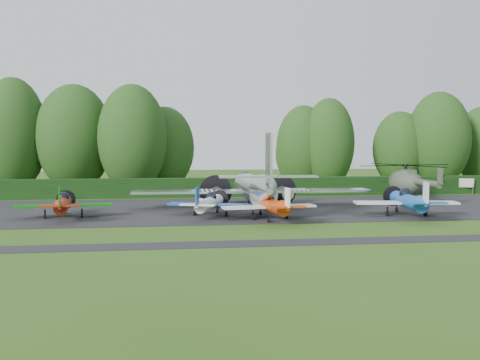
{
  "coord_description": "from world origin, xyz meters",
  "views": [
    {
      "loc": [
        -4.49,
        -35.31,
        5.61
      ],
      "look_at": [
        1.71,
        10.09,
        2.5
      ],
      "focal_mm": 40.0,
      "sensor_mm": 36.0,
      "label": 1
    }
  ],
  "objects": [
    {
      "name": "tree_1",
      "position": [
        -22.44,
        30.9,
        6.71
      ],
      "size": [
        7.71,
        7.71,
        13.45
      ],
      "color": "black",
      "rests_on": "ground"
    },
    {
      "name": "light_plane_orange",
      "position": [
        3.03,
        2.92,
        1.13
      ],
      "size": [
        7.05,
        7.42,
        2.71
      ],
      "rotation": [
        0.0,
        0.0,
        -0.13
      ],
      "color": "#C2380B",
      "rests_on": "ground"
    },
    {
      "name": "tree_9",
      "position": [
        12.86,
        33.42,
        4.31
      ],
      "size": [
        6.4,
        6.4,
        8.65
      ],
      "color": "black",
      "rests_on": "ground"
    },
    {
      "name": "tree_8",
      "position": [
        16.01,
        30.94,
        5.71
      ],
      "size": [
        6.55,
        6.55,
        11.45
      ],
      "color": "black",
      "rests_on": "ground"
    },
    {
      "name": "light_plane_white",
      "position": [
        -1.32,
        5.29,
        1.08
      ],
      "size": [
        6.78,
        7.13,
        2.61
      ],
      "rotation": [
        0.0,
        0.0,
        0.34
      ],
      "color": "white",
      "rests_on": "ground"
    },
    {
      "name": "tree_12",
      "position": [
        -15.39,
        30.39,
        6.33
      ],
      "size": [
        8.95,
        8.95,
        12.68
      ],
      "color": "black",
      "rests_on": "ground"
    },
    {
      "name": "hedgerow",
      "position": [
        0.0,
        21.0,
        0.0
      ],
      "size": [
        90.0,
        1.6,
        2.0
      ],
      "primitive_type": "cube",
      "color": "black",
      "rests_on": "ground"
    },
    {
      "name": "ground",
      "position": [
        0.0,
        0.0,
        0.0
      ],
      "size": [
        160.0,
        160.0,
        0.0
      ],
      "primitive_type": "plane",
      "color": "#2E5016",
      "rests_on": "ground"
    },
    {
      "name": "tree_2",
      "position": [
        -8.45,
        27.64,
        6.24
      ],
      "size": [
        7.98,
        7.98,
        12.49
      ],
      "color": "black",
      "rests_on": "ground"
    },
    {
      "name": "tree_3",
      "position": [
        -15.13,
        32.13,
        4.56
      ],
      "size": [
        6.08,
        6.08,
        9.14
      ],
      "color": "black",
      "rests_on": "ground"
    },
    {
      "name": "sign_board",
      "position": [
        27.8,
        20.23,
        1.19
      ],
      "size": [
        3.12,
        0.12,
        1.76
      ],
      "rotation": [
        0.0,
        0.0,
        0.27
      ],
      "color": "#3F3326",
      "rests_on": "ground"
    },
    {
      "name": "apron",
      "position": [
        0.0,
        10.0,
        0.0
      ],
      "size": [
        70.0,
        18.0,
        0.01
      ],
      "primitive_type": "cube",
      "color": "black",
      "rests_on": "ground"
    },
    {
      "name": "tree_0",
      "position": [
        -4.78,
        31.55,
        5.1
      ],
      "size": [
        7.3,
        7.3,
        10.22
      ],
      "color": "black",
      "rests_on": "ground"
    },
    {
      "name": "light_plane_blue",
      "position": [
        13.69,
        3.11,
        1.26
      ],
      "size": [
        7.89,
        8.3,
        3.03
      ],
      "rotation": [
        0.0,
        0.0,
        0.14
      ],
      "color": "#1A4F9C",
      "rests_on": "ground"
    },
    {
      "name": "taxiway_verge",
      "position": [
        0.0,
        -6.0,
        0.0
      ],
      "size": [
        70.0,
        2.0,
        0.0
      ],
      "primitive_type": "cube",
      "color": "black",
      "rests_on": "ground"
    },
    {
      "name": "light_plane_red",
      "position": [
        -12.19,
        5.65,
        1.14
      ],
      "size": [
        7.12,
        7.49,
        2.74
      ],
      "rotation": [
        0.0,
        0.0,
        -0.12
      ],
      "color": "maroon",
      "rests_on": "ground"
    },
    {
      "name": "tree_7",
      "position": [
        26.36,
        32.71,
        4.96
      ],
      "size": [
        7.09,
        7.09,
        9.95
      ],
      "color": "black",
      "rests_on": "ground"
    },
    {
      "name": "tree_10",
      "position": [
        30.93,
        30.94,
        6.21
      ],
      "size": [
        8.18,
        8.18,
        12.44
      ],
      "color": "black",
      "rests_on": "ground"
    },
    {
      "name": "transport_plane",
      "position": [
        2.8,
        9.16,
        1.84
      ],
      "size": [
        20.63,
        15.82,
        6.61
      ],
      "rotation": [
        0.0,
        0.0,
        0.02
      ],
      "color": "silver",
      "rests_on": "ground"
    },
    {
      "name": "helicopter",
      "position": [
        19.58,
        16.14,
        1.9
      ],
      "size": [
        10.98,
        12.86,
        3.54
      ],
      "rotation": [
        0.0,
        0.0,
        -0.0
      ],
      "color": "#323A2D",
      "rests_on": "ground"
    },
    {
      "name": "tree_11",
      "position": [
        13.2,
        32.88,
        5.31
      ],
      "size": [
        7.06,
        7.06,
        10.64
      ],
      "color": "black",
      "rests_on": "ground"
    }
  ]
}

